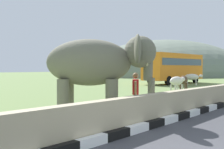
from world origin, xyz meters
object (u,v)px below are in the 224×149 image
Objects in this scene: bus_orange at (174,66)px; cow_near at (177,81)px; elephant at (99,64)px; cow_far at (192,77)px; person_handler at (135,92)px; cow_mid at (184,80)px.

cow_near is (-10.91, -6.13, -1.21)m from bus_orange.
elephant is 21.17m from cow_far.
bus_orange reaches higher than person_handler.
cow_far is at bearing -116.20° from bus_orange.
elephant reaches higher than cow_near.
cow_near is at bearing -161.27° from cow_far.
person_handler is at bearing -161.19° from cow_far.
elephant reaches higher than cow_mid.
cow_mid is at bearing -147.43° from bus_orange.
person_handler is 20.01m from cow_far.
bus_orange is at bearing 24.71° from person_handler.
cow_mid is at bearing 13.75° from cow_near.
person_handler is at bearing -162.02° from cow_mid.
bus_orange is (20.37, 9.37, 1.16)m from person_handler.
elephant is 11.21m from cow_near.
cow_far is (18.94, 6.45, -0.06)m from person_handler.
cow_near is (10.85, 2.60, -1.11)m from elephant.
person_handler reaches higher than cow_mid.
bus_orange is 5.09× the size of cow_near.
elephant is 1.86m from person_handler.
cow_near is at bearing -166.25° from cow_mid.
bus_orange is 5.03× the size of cow_mid.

